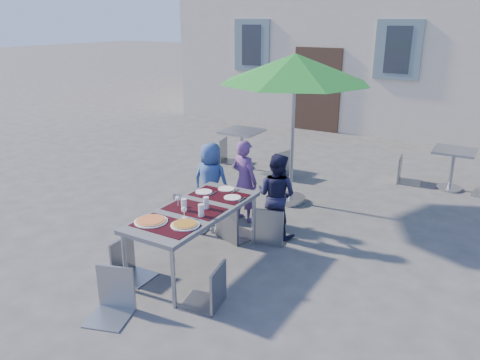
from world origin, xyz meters
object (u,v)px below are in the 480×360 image
Objects in this scene: cafe_table_1 at (453,163)px; chair_4 at (209,262)px; child_2 at (276,195)px; cafe_table_0 at (242,142)px; bg_chair_l_1 at (407,155)px; child_0 at (211,181)px; chair_2 at (270,203)px; bg_chair_l_0 at (228,136)px; chair_3 at (127,237)px; bg_chair_r_0 at (280,147)px; dining_table at (195,213)px; child_1 at (244,181)px; pizza_near_right at (185,224)px; pizza_near_left at (151,221)px; patio_umbrella at (295,70)px; chair_0 at (191,189)px; chair_1 at (232,198)px; chair_5 at (109,266)px.

chair_4 is at bearing -108.02° from cafe_table_1.
child_2 is 1.92m from chair_4.
cafe_table_0 is 0.86× the size of bg_chair_l_1.
cafe_table_0 is (-0.86, 2.40, -0.03)m from child_0.
child_0 reaches higher than chair_2.
child_2 is at bearing -47.42° from bg_chair_l_0.
chair_3 is at bearing -122.14° from chair_2.
bg_chair_r_0 is at bearing -158.33° from bg_chair_l_1.
child_2 is 1.63× the size of cafe_table_1.
cafe_table_0 is at bearing 112.23° from dining_table.
chair_2 is 3.98m from cafe_table_1.
child_1 is at bearing -119.67° from bg_chair_l_1.
child_0 is 1.97m from chair_3.
pizza_near_right is 1.74m from child_2.
cafe_table_0 is at bearing -165.41° from bg_chair_l_1.
child_1 reaches higher than pizza_near_left.
child_1 reaches higher than bg_chair_l_1.
chair_3 is 1.12× the size of cafe_table_0.
child_2 reaches higher than cafe_table_0.
pizza_near_right is at bearing 156.33° from chair_4.
patio_umbrella reaches higher than dining_table.
pizza_near_right is 1.54m from chair_0.
pizza_near_left is at bearing 96.71° from child_0.
bg_chair_r_0 is 1.07× the size of bg_chair_l_1.
chair_2 is 3.40m from cafe_table_0.
chair_0 is 0.67m from chair_1.
pizza_near_left and pizza_near_right have the same top height.
chair_5 is 0.96× the size of bg_chair_r_0.
chair_3 is (-0.54, -1.48, -0.09)m from chair_1.
child_2 is at bearing 21.18° from chair_0.
bg_chair_l_1 is (2.20, 3.70, -0.09)m from chair_0.
chair_3 is at bearing 86.81° from child_0.
chair_4 is 1.14× the size of cafe_table_0.
chair_1 is 1.10× the size of chair_5.
bg_chair_l_0 is (-0.48, 0.23, -0.00)m from cafe_table_0.
child_0 is 2.55m from cafe_table_0.
bg_chair_l_0 reaches higher than cafe_table_1.
pizza_near_right is at bearing -105.14° from bg_chair_l_1.
chair_2 is at bearing -75.79° from patio_umbrella.
patio_umbrella is at bearing 87.24° from dining_table.
child_1 is at bearing 106.05° from chair_1.
chair_1 is at bearing 70.06° from chair_3.
pizza_near_right is 2.00m from child_1.
pizza_near_left is 0.38× the size of bg_chair_r_0.
child_2 is at bearing 80.84° from pizza_near_right.
cafe_table_0 is (-1.00, 4.36, 0.04)m from chair_3.
dining_table is at bearing 70.90° from pizza_near_left.
child_0 is 0.95× the size of child_1.
bg_chair_r_0 is at bearing -4.42° from cafe_table_0.
pizza_near_left is 0.32× the size of child_0.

